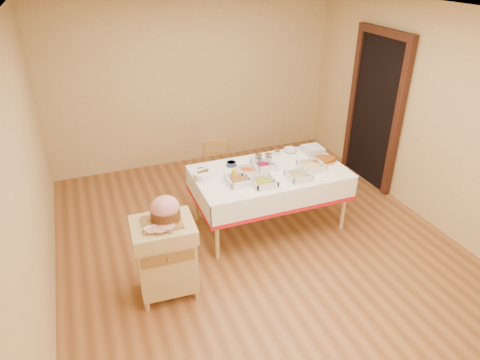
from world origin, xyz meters
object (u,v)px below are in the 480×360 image
Objects in this scene: plate_stack at (313,150)px; mustard_bottle at (234,174)px; dining_table at (269,183)px; ham_on_board at (165,211)px; brass_platter at (324,160)px; bread_basket at (203,175)px; preserve_jar_right at (268,158)px; dining_chair at (218,172)px; butcher_cart at (165,254)px; preserve_jar_left at (258,160)px.

mustard_bottle is at bearing -164.74° from plate_stack.
ham_on_board is (-1.42, -0.72, 0.35)m from dining_table.
ham_on_board is 1.15× the size of brass_platter.
mustard_bottle reaches higher than bread_basket.
preserve_jar_right is 0.65m from plate_stack.
bread_basket reaches higher than brass_platter.
dining_chair is 4.80× the size of mustard_bottle.
butcher_cart is 2.44m from plate_stack.
ham_on_board reaches higher than preserve_jar_left.
dining_table is 15.82× the size of preserve_jar_left.
dining_table is at bearing 179.08° from brass_platter.
ham_on_board reaches higher than butcher_cart.
mustard_bottle is 0.52× the size of brass_platter.
mustard_bottle is (-0.48, -0.06, 0.24)m from dining_table.
dining_table is 0.83m from bread_basket.
dining_chair is at bearing 155.13° from plate_stack.
dining_chair is at bearing 59.68° from bread_basket.
ham_on_board reaches higher than preserve_jar_right.
ham_on_board is 1.68m from preserve_jar_left.
mustard_bottle reaches higher than preserve_jar_right.
mustard_bottle is 0.79× the size of bread_basket.
butcher_cart is 3.73× the size of bread_basket.
plate_stack is (1.13, -0.52, 0.36)m from dining_chair.
bread_basket is at bearing 53.04° from ham_on_board.
mustard_bottle is (-0.56, -0.29, 0.03)m from preserve_jar_right.
preserve_jar_left is at bearing 101.15° from dining_table.
dining_table is 2.13× the size of dining_chair.
mustard_bottle is 0.75× the size of plate_stack.
preserve_jar_left is 0.48× the size of plate_stack.
ham_on_board is 1.15m from mustard_bottle.
preserve_jar_left is at bearing -57.82° from dining_chair.
preserve_jar_left reaches higher than brass_platter.
butcher_cart is 1.87m from dining_chair.
dining_chair is 1.30m from plate_stack.
brass_platter is (-0.00, -0.28, -0.02)m from plate_stack.
preserve_jar_right is at bearing 8.26° from bread_basket.
preserve_jar_left is (1.37, 0.96, -0.13)m from ham_on_board.
mustard_bottle reaches higher than butcher_cart.
preserve_jar_left reaches higher than bread_basket.
preserve_jar_right reaches higher than brass_platter.
bread_basket reaches higher than dining_chair.
dining_table is 7.64× the size of plate_stack.
plate_stack is at bearing 89.59° from brass_platter.
mustard_bottle is 1.21m from brass_platter.
preserve_jar_right is (1.50, 0.95, -0.14)m from ham_on_board.
plate_stack is (0.74, 0.27, 0.20)m from dining_table.
preserve_jar_right is 0.47× the size of plate_stack.
dining_table is 2.18× the size of butcher_cart.
plate_stack reaches higher than dining_table.
butcher_cart is at bearing -141.87° from ham_on_board.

